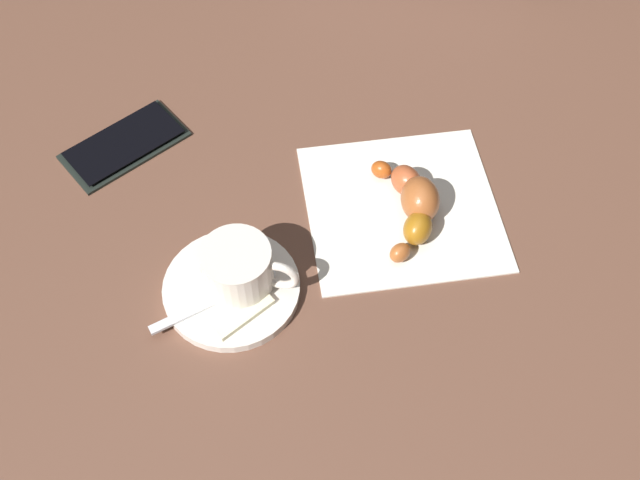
{
  "coord_description": "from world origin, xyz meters",
  "views": [
    {
      "loc": [
        -0.14,
        -0.41,
        0.65
      ],
      "look_at": [
        -0.02,
        0.01,
        0.01
      ],
      "focal_mm": 43.44,
      "sensor_mm": 36.0,
      "label": 1
    }
  ],
  "objects_px": {
    "napkin": "(402,207)",
    "teaspoon": "(235,291)",
    "saucer": "(232,288)",
    "sugar_packet": "(242,313)",
    "espresso_cup": "(239,268)",
    "croissant": "(414,202)",
    "cell_phone": "(124,144)"
  },
  "relations": [
    {
      "from": "espresso_cup",
      "to": "teaspoon",
      "type": "height_order",
      "value": "espresso_cup"
    },
    {
      "from": "espresso_cup",
      "to": "saucer",
      "type": "bearing_deg",
      "value": -173.62
    },
    {
      "from": "croissant",
      "to": "napkin",
      "type": "bearing_deg",
      "value": 120.35
    },
    {
      "from": "saucer",
      "to": "napkin",
      "type": "xyz_separation_m",
      "value": [
        0.19,
        0.05,
        -0.0
      ]
    },
    {
      "from": "saucer",
      "to": "espresso_cup",
      "type": "height_order",
      "value": "espresso_cup"
    },
    {
      "from": "sugar_packet",
      "to": "teaspoon",
      "type": "bearing_deg",
      "value": 68.07
    },
    {
      "from": "napkin",
      "to": "sugar_packet",
      "type": "bearing_deg",
      "value": -157.16
    },
    {
      "from": "teaspoon",
      "to": "napkin",
      "type": "distance_m",
      "value": 0.2
    },
    {
      "from": "espresso_cup",
      "to": "sugar_packet",
      "type": "relative_size",
      "value": 1.42
    },
    {
      "from": "sugar_packet",
      "to": "cell_phone",
      "type": "bearing_deg",
      "value": 82.31
    },
    {
      "from": "napkin",
      "to": "saucer",
      "type": "bearing_deg",
      "value": -166.69
    },
    {
      "from": "cell_phone",
      "to": "croissant",
      "type": "bearing_deg",
      "value": -33.96
    },
    {
      "from": "teaspoon",
      "to": "sugar_packet",
      "type": "height_order",
      "value": "teaspoon"
    },
    {
      "from": "espresso_cup",
      "to": "teaspoon",
      "type": "relative_size",
      "value": 0.67
    },
    {
      "from": "sugar_packet",
      "to": "saucer",
      "type": "bearing_deg",
      "value": 70.93
    },
    {
      "from": "cell_phone",
      "to": "teaspoon",
      "type": "bearing_deg",
      "value": -72.18
    },
    {
      "from": "saucer",
      "to": "sugar_packet",
      "type": "height_order",
      "value": "sugar_packet"
    },
    {
      "from": "saucer",
      "to": "cell_phone",
      "type": "xyz_separation_m",
      "value": [
        -0.07,
        0.22,
        -0.0
      ]
    },
    {
      "from": "teaspoon",
      "to": "sugar_packet",
      "type": "distance_m",
      "value": 0.03
    },
    {
      "from": "saucer",
      "to": "croissant",
      "type": "bearing_deg",
      "value": 9.64
    },
    {
      "from": "espresso_cup",
      "to": "napkin",
      "type": "relative_size",
      "value": 0.45
    },
    {
      "from": "saucer",
      "to": "espresso_cup",
      "type": "bearing_deg",
      "value": 6.38
    },
    {
      "from": "cell_phone",
      "to": "saucer",
      "type": "bearing_deg",
      "value": -72.04
    },
    {
      "from": "napkin",
      "to": "cell_phone",
      "type": "bearing_deg",
      "value": 147.11
    },
    {
      "from": "napkin",
      "to": "croissant",
      "type": "xyz_separation_m",
      "value": [
        0.01,
        -0.01,
        0.02
      ]
    },
    {
      "from": "teaspoon",
      "to": "croissant",
      "type": "relative_size",
      "value": 1.0
    },
    {
      "from": "croissant",
      "to": "cell_phone",
      "type": "distance_m",
      "value": 0.33
    },
    {
      "from": "teaspoon",
      "to": "croissant",
      "type": "xyz_separation_m",
      "value": [
        0.2,
        0.04,
        0.01
      ]
    },
    {
      "from": "sugar_packet",
      "to": "cell_phone",
      "type": "xyz_separation_m",
      "value": [
        -0.07,
        0.25,
        -0.01
      ]
    },
    {
      "from": "croissant",
      "to": "teaspoon",
      "type": "bearing_deg",
      "value": -168.02
    },
    {
      "from": "saucer",
      "to": "sugar_packet",
      "type": "bearing_deg",
      "value": -85.13
    },
    {
      "from": "napkin",
      "to": "teaspoon",
      "type": "bearing_deg",
      "value": -164.29
    }
  ]
}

